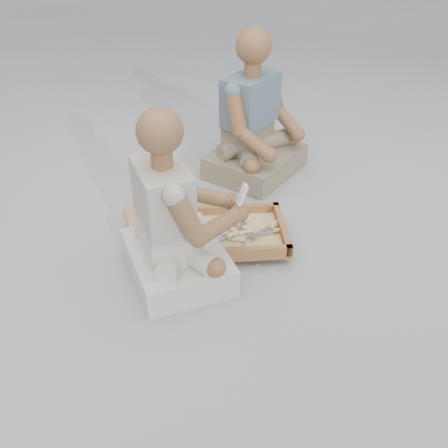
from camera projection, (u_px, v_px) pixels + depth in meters
name	position (u px, v px, depth m)	size (l,w,h in m)	color
ground	(235.00, 284.00, 2.39)	(60.00, 60.00, 0.00)	#9C9DA1
carved_panel	(182.00, 218.00, 2.83)	(0.60, 0.40, 0.04)	brown
tool_tray	(234.00, 233.00, 2.63)	(0.64, 0.57, 0.07)	brown
chisel_0	(276.00, 230.00, 2.62)	(0.22, 0.03, 0.02)	silver
chisel_1	(251.00, 232.00, 2.63)	(0.16, 0.18, 0.02)	silver
chisel_2	(234.00, 231.00, 2.63)	(0.14, 0.19, 0.02)	silver
chisel_3	(216.00, 226.00, 2.68)	(0.10, 0.21, 0.02)	silver
chisel_4	(241.00, 227.00, 2.66)	(0.16, 0.18, 0.02)	silver
chisel_5	(242.00, 232.00, 2.61)	(0.22, 0.04, 0.02)	silver
chisel_6	(247.00, 211.00, 2.78)	(0.14, 0.19, 0.02)	silver
chisel_7	(272.00, 227.00, 2.65)	(0.21, 0.11, 0.02)	silver
chisel_8	(272.00, 225.00, 2.66)	(0.21, 0.10, 0.02)	silver
chisel_9	(229.00, 236.00, 2.58)	(0.22, 0.08, 0.02)	silver
chisel_10	(247.00, 221.00, 2.71)	(0.18, 0.16, 0.02)	silver
chisel_11	(235.00, 239.00, 2.57)	(0.19, 0.14, 0.02)	silver
wood_chip_0	(177.00, 227.00, 2.78)	(0.02, 0.01, 0.00)	tan
wood_chip_1	(234.00, 214.00, 2.90)	(0.02, 0.01, 0.00)	tan
wood_chip_2	(216.00, 235.00, 2.72)	(0.02, 0.01, 0.00)	tan
wood_chip_3	(271.00, 231.00, 2.75)	(0.02, 0.01, 0.00)	tan
wood_chip_4	(257.00, 265.00, 2.50)	(0.02, 0.01, 0.00)	tan
wood_chip_5	(259.00, 196.00, 3.06)	(0.02, 0.01, 0.00)	tan
wood_chip_6	(246.00, 272.00, 2.46)	(0.02, 0.01, 0.00)	tan
wood_chip_7	(219.00, 226.00, 2.80)	(0.02, 0.01, 0.00)	tan
wood_chip_8	(283.00, 246.00, 2.64)	(0.02, 0.01, 0.00)	tan
wood_chip_9	(199.00, 278.00, 2.42)	(0.02, 0.01, 0.00)	tan
wood_chip_10	(260.00, 254.00, 2.58)	(0.02, 0.01, 0.00)	tan
wood_chip_11	(196.00, 272.00, 2.45)	(0.02, 0.01, 0.00)	tan
wood_chip_12	(225.00, 222.00, 2.83)	(0.02, 0.01, 0.00)	tan
craftsman	(174.00, 224.00, 2.30)	(0.56, 0.55, 0.85)	beige
companion	(255.00, 129.00, 3.17)	(0.75, 0.72, 0.92)	#7C7059
mobile_phone	(242.00, 195.00, 2.28)	(0.05, 0.05, 0.10)	silver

